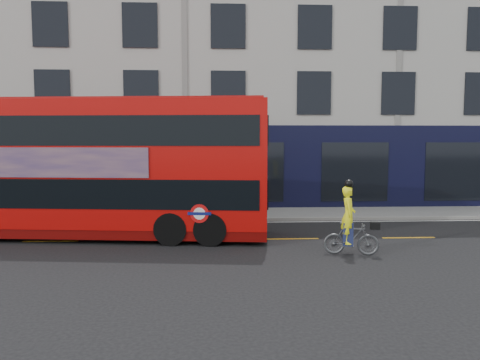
{
  "coord_description": "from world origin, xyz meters",
  "views": [
    {
      "loc": [
        1.54,
        -13.91,
        3.35
      ],
      "look_at": [
        2.26,
        1.77,
        1.98
      ],
      "focal_mm": 35.0,
      "sensor_mm": 36.0,
      "label": 1
    }
  ],
  "objects": [
    {
      "name": "ground",
      "position": [
        0.0,
        0.0,
        0.0
      ],
      "size": [
        120.0,
        120.0,
        0.0
      ],
      "primitive_type": "plane",
      "color": "black",
      "rests_on": "ground"
    },
    {
      "name": "pavement",
      "position": [
        0.0,
        6.5,
        0.06
      ],
      "size": [
        60.0,
        3.0,
        0.12
      ],
      "primitive_type": "cube",
      "color": "gray",
      "rests_on": "ground"
    },
    {
      "name": "road_edge_line",
      "position": [
        0.0,
        4.7,
        0.0
      ],
      "size": [
        58.0,
        0.1,
        0.01
      ],
      "primitive_type": "cube",
      "color": "silver",
      "rests_on": "ground"
    },
    {
      "name": "cyclist",
      "position": [
        5.34,
        -0.72,
        0.75
      ],
      "size": [
        1.64,
        0.76,
        2.2
      ],
      "rotation": [
        0.0,
        0.0,
        -0.21
      ],
      "color": "#484A4D",
      "rests_on": "ground"
    },
    {
      "name": "bus",
      "position": [
        -2.53,
        2.19,
        2.4
      ],
      "size": [
        11.8,
        3.84,
        4.68
      ],
      "rotation": [
        0.0,
        0.0,
        -0.11
      ],
      "color": "#B00907",
      "rests_on": "ground"
    },
    {
      "name": "kerb",
      "position": [
        0.0,
        5.0,
        0.07
      ],
      "size": [
        60.0,
        0.12,
        0.13
      ],
      "primitive_type": "cube",
      "color": "gray",
      "rests_on": "ground"
    },
    {
      "name": "building_terrace",
      "position": [
        0.0,
        12.94,
        7.49
      ],
      "size": [
        50.0,
        10.07,
        15.0
      ],
      "color": "#A1A098",
      "rests_on": "ground"
    },
    {
      "name": "lane_dashes",
      "position": [
        0.0,
        1.5,
        0.0
      ],
      "size": [
        58.0,
        0.12,
        0.01
      ],
      "primitive_type": null,
      "color": "gold",
      "rests_on": "ground"
    }
  ]
}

